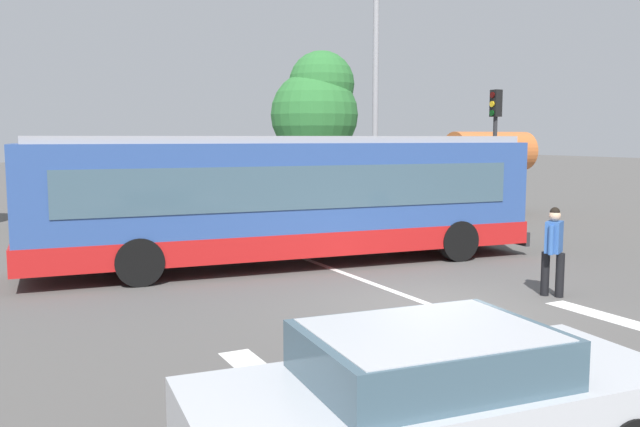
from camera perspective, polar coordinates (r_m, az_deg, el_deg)
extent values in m
plane|color=#514F4C|center=(12.34, 9.64, -7.81)|extent=(160.00, 160.00, 0.00)
cylinder|color=black|center=(18.78, 7.78, -1.30)|extent=(1.02, 0.40, 1.00)
cylinder|color=black|center=(16.80, 11.69, -2.29)|extent=(1.02, 0.40, 1.00)
cylinder|color=black|center=(16.48, -16.06, -2.58)|extent=(1.02, 0.40, 1.00)
cylinder|color=black|center=(14.18, -15.14, -4.00)|extent=(1.02, 0.40, 1.00)
cube|color=#2D4C8E|center=(15.94, -2.87, 1.44)|extent=(12.11, 3.72, 2.55)
cube|color=red|center=(16.06, -2.85, -2.12)|extent=(12.24, 3.76, 0.55)
cube|color=#3D5666|center=(15.92, -2.88, 2.54)|extent=(10.70, 3.63, 0.96)
cube|color=#3D5666|center=(18.70, 14.72, 2.61)|extent=(0.26, 2.24, 1.63)
cube|color=black|center=(18.66, 14.80, 5.34)|extent=(0.25, 1.93, 0.28)
cube|color=#99999E|center=(15.88, -2.90, 6.31)|extent=(11.62, 3.47, 0.16)
cube|color=#28282B|center=(18.91, 14.89, -1.62)|extent=(0.37, 2.55, 0.36)
cylinder|color=black|center=(13.60, 18.62, -4.88)|extent=(0.16, 0.16, 0.85)
cylinder|color=black|center=(13.55, 19.75, -4.97)|extent=(0.16, 0.16, 0.85)
cube|color=#2D569E|center=(13.46, 19.30, -1.90)|extent=(0.48, 0.43, 0.60)
cylinder|color=#2D569E|center=(13.23, 19.07, -2.16)|extent=(0.10, 0.10, 0.55)
cylinder|color=#2D569E|center=(13.69, 19.51, -1.89)|extent=(0.10, 0.10, 0.55)
sphere|color=tan|center=(13.40, 19.37, -0.16)|extent=(0.22, 0.22, 0.22)
sphere|color=black|center=(13.40, 19.38, 0.12)|extent=(0.19, 0.19, 0.19)
cylinder|color=black|center=(7.85, 15.35, -13.94)|extent=(0.65, 0.25, 0.64)
cylinder|color=black|center=(6.64, -5.13, -17.64)|extent=(0.65, 0.25, 0.64)
cube|color=#B7BABF|center=(6.35, 9.83, -15.73)|extent=(4.64, 2.20, 0.52)
cube|color=#3D5666|center=(6.14, 9.19, -11.73)|extent=(2.29, 1.78, 0.44)
cube|color=#B7BABF|center=(6.08, 9.22, -10.08)|extent=(2.11, 1.70, 0.09)
cylinder|color=black|center=(26.09, -21.89, 0.07)|extent=(0.23, 0.65, 0.64)
cylinder|color=black|center=(26.22, -18.24, 0.25)|extent=(0.23, 0.65, 0.64)
cylinder|color=black|center=(23.32, -21.54, -0.62)|extent=(0.23, 0.65, 0.64)
cylinder|color=black|center=(23.47, -17.46, -0.43)|extent=(0.23, 0.65, 0.64)
cube|color=#38383D|center=(24.73, -19.82, 0.57)|extent=(2.02, 4.58, 0.52)
cube|color=#3D5666|center=(24.60, -19.85, 1.67)|extent=(1.70, 2.23, 0.44)
cube|color=#38383D|center=(24.58, -19.86, 2.09)|extent=(1.62, 2.05, 0.09)
cylinder|color=black|center=(26.37, -15.88, 0.36)|extent=(0.24, 0.65, 0.64)
cylinder|color=black|center=(26.64, -12.32, 0.52)|extent=(0.24, 0.65, 0.64)
cylinder|color=black|center=(23.62, -14.95, -0.30)|extent=(0.24, 0.65, 0.64)
cylinder|color=black|center=(23.93, -10.99, -0.12)|extent=(0.24, 0.65, 0.64)
cube|color=#B7BABF|center=(25.09, -13.57, 0.86)|extent=(2.09, 4.60, 0.52)
cube|color=#3D5666|center=(24.96, -13.57, 1.94)|extent=(1.73, 2.25, 0.44)
cube|color=#B7BABF|center=(24.95, -13.58, 2.36)|extent=(1.65, 2.07, 0.09)
cylinder|color=black|center=(27.06, -10.12, 0.66)|extent=(0.25, 0.65, 0.64)
cylinder|color=black|center=(27.47, -6.71, 0.80)|extent=(0.25, 0.65, 0.64)
cylinder|color=black|center=(24.36, -8.66, 0.04)|extent=(0.25, 0.65, 0.64)
cylinder|color=black|center=(24.82, -4.91, 0.21)|extent=(0.25, 0.65, 0.64)
cube|color=#234293|center=(25.88, -7.64, 1.15)|extent=(2.15, 4.62, 0.52)
cube|color=#3D5666|center=(25.75, -7.60, 2.20)|extent=(1.76, 2.27, 0.44)
cube|color=#234293|center=(25.74, -7.61, 2.61)|extent=(1.67, 2.09, 0.09)
cylinder|color=black|center=(28.02, -5.22, 0.93)|extent=(0.22, 0.65, 0.64)
cylinder|color=black|center=(28.64, -2.07, 1.07)|extent=(0.22, 0.65, 0.64)
cylinder|color=black|center=(25.43, -3.07, 0.38)|extent=(0.22, 0.65, 0.64)
cylinder|color=black|center=(26.11, 0.33, 0.55)|extent=(0.22, 0.65, 0.64)
cube|color=white|center=(27.00, -2.55, 1.42)|extent=(1.98, 4.56, 0.52)
cube|color=#3D5666|center=(26.88, -2.48, 2.43)|extent=(1.68, 2.22, 0.44)
cube|color=white|center=(26.87, -2.48, 2.82)|extent=(1.60, 2.03, 0.09)
cylinder|color=#28282B|center=(23.56, 14.59, 3.45)|extent=(0.14, 0.14, 3.72)
cube|color=black|center=(23.56, 14.75, 9.07)|extent=(0.28, 0.32, 0.90)
cylinder|color=#410907|center=(23.46, 14.46, 9.75)|extent=(0.04, 0.20, 0.20)
cylinder|color=yellow|center=(23.44, 14.44, 9.01)|extent=(0.04, 0.20, 0.20)
cylinder|color=#093B10|center=(23.43, 14.42, 8.28)|extent=(0.04, 0.20, 0.20)
cylinder|color=#28282B|center=(26.28, 11.32, 2.28)|extent=(0.12, 0.12, 2.30)
cylinder|color=#28282B|center=(28.61, 16.87, 2.46)|extent=(0.12, 0.12, 2.30)
cube|color=slate|center=(27.93, 13.27, 2.71)|extent=(3.39, 0.04, 1.93)
cylinder|color=#BC602D|center=(27.35, 14.29, 5.15)|extent=(3.60, 1.54, 1.54)
cube|color=#4C3823|center=(27.47, 14.17, 0.92)|extent=(2.82, 0.36, 0.08)
cylinder|color=#939399|center=(23.06, 4.74, 9.72)|extent=(0.20, 0.20, 8.67)
cylinder|color=brown|center=(31.80, -0.49, 3.43)|extent=(0.36, 0.36, 2.64)
sphere|color=#2D7033|center=(31.77, -0.50, 8.41)|extent=(4.11, 4.11, 4.11)
sphere|color=#2D7033|center=(31.98, 0.13, 10.98)|extent=(3.08, 3.08, 3.08)
cube|color=silver|center=(8.37, -3.49, -14.71)|extent=(0.45, 3.26, 0.01)
cube|color=silver|center=(9.07, 5.85, -13.02)|extent=(0.45, 3.26, 0.01)
cube|color=silver|center=(9.98, 13.56, -11.35)|extent=(0.45, 3.26, 0.01)
cube|color=silver|center=(11.03, 19.83, -9.82)|extent=(0.45, 3.26, 0.01)
cube|color=silver|center=(12.19, 24.92, -8.49)|extent=(0.45, 3.26, 0.01)
cube|color=silver|center=(13.95, 4.75, -6.06)|extent=(0.16, 24.00, 0.01)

